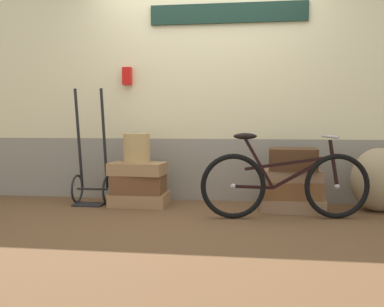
% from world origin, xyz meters
% --- Properties ---
extents(ground, '(9.68, 5.20, 0.06)m').
position_xyz_m(ground, '(0.00, 0.00, -0.03)').
color(ground, brown).
extents(station_building, '(7.68, 0.74, 2.86)m').
position_xyz_m(station_building, '(0.01, 0.85, 1.43)').
color(station_building, gray).
rests_on(station_building, ground).
extents(suitcase_0, '(0.61, 0.41, 0.14)m').
position_xyz_m(suitcase_0, '(-0.66, 0.35, 0.07)').
color(suitcase_0, '#9E754C').
rests_on(suitcase_0, ground).
extents(suitcase_1, '(0.55, 0.37, 0.20)m').
position_xyz_m(suitcase_1, '(-0.66, 0.33, 0.24)').
color(suitcase_1, brown).
rests_on(suitcase_1, suitcase_0).
extents(suitcase_2, '(0.60, 0.40, 0.13)m').
position_xyz_m(suitcase_2, '(-0.67, 0.31, 0.41)').
color(suitcase_2, '#9E754C').
rests_on(suitcase_2, suitcase_1).
extents(suitcase_3, '(0.67, 0.49, 0.13)m').
position_xyz_m(suitcase_3, '(0.96, 0.31, 0.06)').
color(suitcase_3, '#937051').
rests_on(suitcase_3, ground).
extents(suitcase_4, '(0.61, 0.44, 0.18)m').
position_xyz_m(suitcase_4, '(0.95, 0.32, 0.22)').
color(suitcase_4, brown).
rests_on(suitcase_4, suitcase_3).
extents(suitcase_5, '(0.58, 0.41, 0.11)m').
position_xyz_m(suitcase_5, '(0.96, 0.35, 0.36)').
color(suitcase_5, '#937051').
rests_on(suitcase_5, suitcase_4).
extents(suitcase_6, '(0.50, 0.41, 0.22)m').
position_xyz_m(suitcase_6, '(0.96, 0.31, 0.53)').
color(suitcase_6, '#4C2D19').
rests_on(suitcase_6, suitcase_5).
extents(wicker_basket, '(0.28, 0.28, 0.31)m').
position_xyz_m(wicker_basket, '(-0.68, 0.33, 0.63)').
color(wicker_basket, tan).
rests_on(wicker_basket, suitcase_2).
extents(luggage_trolley, '(0.38, 0.38, 1.27)m').
position_xyz_m(luggage_trolley, '(-1.21, 0.39, 0.28)').
color(luggage_trolley, black).
rests_on(luggage_trolley, ground).
extents(burlap_sack, '(0.55, 0.47, 0.65)m').
position_xyz_m(burlap_sack, '(1.83, 0.38, 0.32)').
color(burlap_sack, '#9E8966').
rests_on(burlap_sack, ground).
extents(bicycle, '(1.58, 0.46, 0.81)m').
position_xyz_m(bicycle, '(0.85, -0.08, 0.33)').
color(bicycle, black).
rests_on(bicycle, ground).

